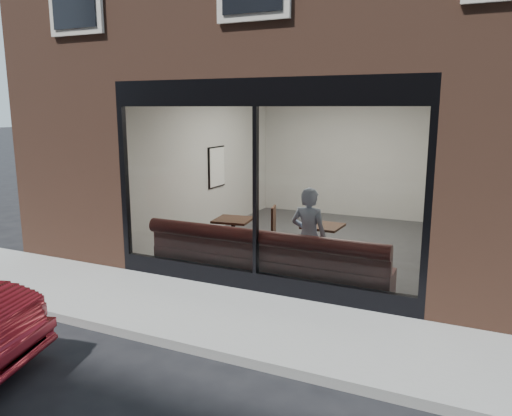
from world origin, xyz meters
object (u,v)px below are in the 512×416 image
at_px(cafe_table_left, 233,220).
at_px(cafe_table_right, 323,226).
at_px(person, 309,237).
at_px(banquette, 266,269).
at_px(cafe_chair_left, 264,242).

distance_m(cafe_table_left, cafe_table_right, 1.68).
bearing_deg(person, cafe_table_right, -82.78).
relative_size(banquette, cafe_table_left, 6.14).
bearing_deg(person, banquette, 17.70).
distance_m(person, cafe_chair_left, 1.92).
height_order(banquette, cafe_table_right, cafe_table_right).
distance_m(banquette, cafe_table_left, 1.55).
bearing_deg(banquette, cafe_table_left, 138.89).
xyz_separation_m(banquette, cafe_table_left, (-1.10, 0.96, 0.52)).
relative_size(person, cafe_table_right, 2.47).
bearing_deg(cafe_table_right, banquette, -115.02).
distance_m(banquette, cafe_chair_left, 1.60).
relative_size(cafe_table_left, cafe_chair_left, 1.71).
xyz_separation_m(person, cafe_table_left, (-1.75, 0.78, -0.05)).
height_order(cafe_table_left, cafe_chair_left, cafe_table_left).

